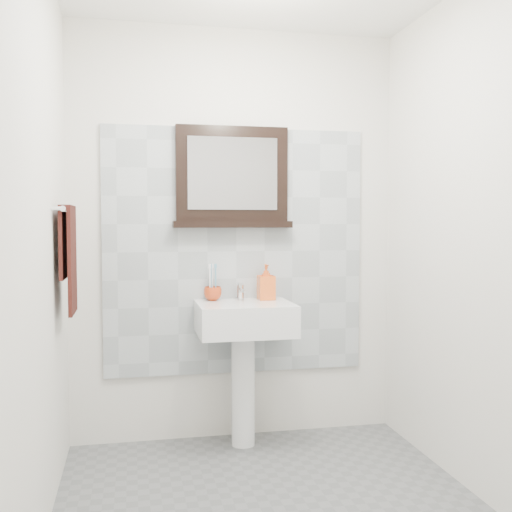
{
  "coord_description": "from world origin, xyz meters",
  "views": [
    {
      "loc": [
        -0.63,
        -2.53,
        1.33
      ],
      "look_at": [
        0.01,
        0.55,
        1.15
      ],
      "focal_mm": 42.0,
      "sensor_mm": 36.0,
      "label": 1
    }
  ],
  "objects_px": {
    "pedestal_sink": "(245,334)",
    "hand_towel": "(69,251)",
    "toothbrush_cup": "(213,294)",
    "framed_mirror": "(232,179)",
    "soap_dispenser": "(266,282)"
  },
  "relations": [
    {
      "from": "pedestal_sink",
      "to": "hand_towel",
      "type": "bearing_deg",
      "value": -165.89
    },
    {
      "from": "toothbrush_cup",
      "to": "framed_mirror",
      "type": "relative_size",
      "value": 0.15
    },
    {
      "from": "soap_dispenser",
      "to": "hand_towel",
      "type": "relative_size",
      "value": 0.39
    },
    {
      "from": "soap_dispenser",
      "to": "framed_mirror",
      "type": "relative_size",
      "value": 0.3
    },
    {
      "from": "pedestal_sink",
      "to": "framed_mirror",
      "type": "distance_m",
      "value": 0.93
    },
    {
      "from": "soap_dispenser",
      "to": "pedestal_sink",
      "type": "bearing_deg",
      "value": -145.88
    },
    {
      "from": "soap_dispenser",
      "to": "hand_towel",
      "type": "height_order",
      "value": "hand_towel"
    },
    {
      "from": "toothbrush_cup",
      "to": "pedestal_sink",
      "type": "bearing_deg",
      "value": -38.3
    },
    {
      "from": "toothbrush_cup",
      "to": "hand_towel",
      "type": "xyz_separation_m",
      "value": [
        -0.79,
        -0.37,
        0.28
      ]
    },
    {
      "from": "toothbrush_cup",
      "to": "hand_towel",
      "type": "relative_size",
      "value": 0.19
    },
    {
      "from": "hand_towel",
      "to": "framed_mirror",
      "type": "bearing_deg",
      "value": 25.02
    },
    {
      "from": "hand_towel",
      "to": "toothbrush_cup",
      "type": "bearing_deg",
      "value": 25.37
    },
    {
      "from": "toothbrush_cup",
      "to": "soap_dispenser",
      "type": "bearing_deg",
      "value": -4.18
    },
    {
      "from": "toothbrush_cup",
      "to": "framed_mirror",
      "type": "distance_m",
      "value": 0.7
    },
    {
      "from": "pedestal_sink",
      "to": "soap_dispenser",
      "type": "relative_size",
      "value": 4.46
    }
  ]
}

